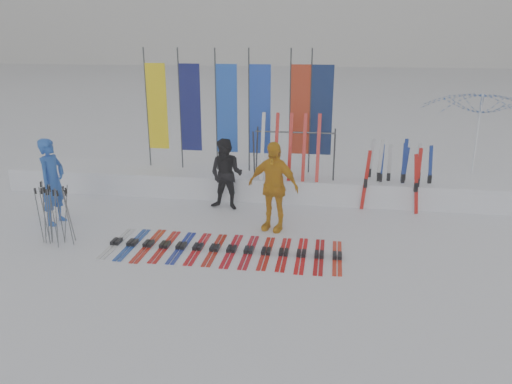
% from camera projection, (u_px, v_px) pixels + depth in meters
% --- Properties ---
extents(ground, '(120.00, 120.00, 0.00)m').
position_uv_depth(ground, '(232.00, 269.00, 9.17)').
color(ground, white).
rests_on(ground, ground).
extents(snow_bank, '(14.00, 1.60, 0.60)m').
position_uv_depth(snow_bank, '(266.00, 183.00, 13.41)').
color(snow_bank, white).
rests_on(snow_bank, ground).
extents(person_blue, '(0.54, 0.76, 1.96)m').
position_uv_depth(person_blue, '(53.00, 182.00, 11.14)').
color(person_blue, blue).
rests_on(person_blue, ground).
extents(person_black, '(0.94, 0.79, 1.75)m').
position_uv_depth(person_black, '(226.00, 174.00, 12.11)').
color(person_black, black).
rests_on(person_black, ground).
extents(person_yellow, '(1.25, 0.79, 1.97)m').
position_uv_depth(person_yellow, '(273.00, 186.00, 10.77)').
color(person_yellow, orange).
rests_on(person_yellow, ground).
extents(tent_canopy, '(3.61, 3.66, 2.80)m').
position_uv_depth(tent_canopy, '(476.00, 143.00, 13.12)').
color(tent_canopy, white).
rests_on(tent_canopy, ground).
extents(ski_row, '(4.67, 1.69, 0.07)m').
position_uv_depth(ski_row, '(223.00, 249.00, 9.95)').
color(ski_row, silver).
rests_on(ski_row, ground).
extents(pole_cluster, '(0.82, 0.50, 1.25)m').
position_uv_depth(pole_cluster, '(53.00, 215.00, 10.19)').
color(pole_cluster, '#595B60').
rests_on(pole_cluster, ground).
extents(feather_flags, '(5.01, 0.19, 3.20)m').
position_uv_depth(feather_flags, '(241.00, 109.00, 13.09)').
color(feather_flags, '#383A3F').
rests_on(feather_flags, ground).
extents(ski_rack, '(2.04, 0.80, 1.23)m').
position_uv_depth(ski_rack, '(295.00, 148.00, 12.59)').
color(ski_rack, '#383A3F').
rests_on(ski_rack, ground).
extents(upright_skis, '(1.66, 0.95, 1.69)m').
position_uv_depth(upright_skis, '(398.00, 176.00, 12.35)').
color(upright_skis, navy).
rests_on(upright_skis, ground).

